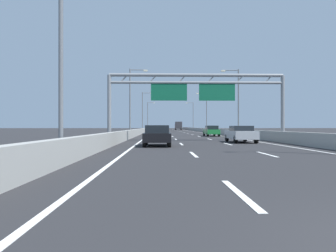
{
  "coord_description": "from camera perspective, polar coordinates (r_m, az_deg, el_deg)",
  "views": [
    {
      "loc": [
        -3.42,
        -2.96,
        1.38
      ],
      "look_at": [
        -1.33,
        83.55,
        1.44
      ],
      "focal_mm": 33.99,
      "sensor_mm": 36.0,
      "label": 1
    }
  ],
  "objects": [
    {
      "name": "lane_dash_right_5",
      "position": [
        51.75,
        4.41,
        -1.56
      ],
      "size": [
        0.16,
        3.0,
        0.01
      ],
      "primitive_type": "cube",
      "color": "white",
      "rests_on": "ground_plane"
    },
    {
      "name": "streetlamp_left_mid",
      "position": [
        45.27,
        -6.53,
        5.05
      ],
      "size": [
        2.58,
        0.28,
        9.5
      ],
      "color": "slate",
      "rests_on": "ground_plane"
    },
    {
      "name": "lane_dash_left_14",
      "position": [
        132.48,
        -0.68,
        -0.63
      ],
      "size": [
        0.16,
        3.0,
        0.01
      ],
      "primitive_type": "cube",
      "color": "white",
      "rests_on": "ground_plane"
    },
    {
      "name": "red_car",
      "position": [
        112.05,
        -1.48,
        -0.35
      ],
      "size": [
        1.79,
        4.44,
        1.5
      ],
      "color": "red",
      "rests_on": "ground_plane"
    },
    {
      "name": "lane_dash_left_12",
      "position": [
        114.48,
        -0.57,
        -0.73
      ],
      "size": [
        0.16,
        3.0,
        0.01
      ],
      "primitive_type": "cube",
      "color": "white",
      "rests_on": "ground_plane"
    },
    {
      "name": "lane_dash_right_17",
      "position": [
        159.55,
        0.49,
        -0.53
      ],
      "size": [
        0.16,
        3.0,
        0.01
      ],
      "primitive_type": "cube",
      "color": "white",
      "rests_on": "ground_plane"
    },
    {
      "name": "lane_dash_left_17",
      "position": [
        159.48,
        -0.8,
        -0.53
      ],
      "size": [
        0.16,
        3.0,
        0.01
      ],
      "primitive_type": "cube",
      "color": "white",
      "rests_on": "ground_plane"
    },
    {
      "name": "lane_dash_right_13",
      "position": [
        123.58,
        1.04,
        -0.67
      ],
      "size": [
        0.16,
        3.0,
        0.01
      ],
      "primitive_type": "cube",
      "color": "white",
      "rests_on": "ground_plane"
    },
    {
      "name": "lane_dash_right_4",
      "position": [
        42.81,
        5.62,
        -1.88
      ],
      "size": [
        0.16,
        3.0,
        0.01
      ],
      "primitive_type": "cube",
      "color": "white",
      "rests_on": "ground_plane"
    },
    {
      "name": "barrier_left",
      "position": [
        113.02,
        -3.15,
        -0.5
      ],
      "size": [
        0.45,
        220.0,
        0.95
      ],
      "color": "#9E9E99",
      "rests_on": "ground_plane"
    },
    {
      "name": "lane_dash_right_3",
      "position": [
        33.9,
        7.48,
        -2.37
      ],
      "size": [
        0.16,
        3.0,
        0.01
      ],
      "primitive_type": "cube",
      "color": "white",
      "rests_on": "ground_plane"
    },
    {
      "name": "streetlamp_right_far",
      "position": [
        76.93,
        6.76,
        2.95
      ],
      "size": [
        2.58,
        0.28,
        9.5
      ],
      "color": "slate",
      "rests_on": "ground_plane"
    },
    {
      "name": "lane_dash_left_7",
      "position": [
        69.5,
        -0.05,
        -1.17
      ],
      "size": [
        0.16,
        3.0,
        0.01
      ],
      "primitive_type": "cube",
      "color": "white",
      "rests_on": "ground_plane"
    },
    {
      "name": "streetlamp_left_distant",
      "position": [
        107.35,
        -3.55,
        2.11
      ],
      "size": [
        2.58,
        0.28,
        9.5
      ],
      "color": "slate",
      "rests_on": "ground_plane"
    },
    {
      "name": "barrier_right",
      "position": [
        113.44,
        3.84,
        -0.5
      ],
      "size": [
        0.45,
        220.0,
        0.95
      ],
      "color": "#9E9E99",
      "rests_on": "ground_plane"
    },
    {
      "name": "lane_dash_right_1",
      "position": [
        16.38,
        17.27,
        -4.86
      ],
      "size": [
        0.16,
        3.0,
        0.01
      ],
      "primitive_type": "cube",
      "color": "white",
      "rests_on": "ground_plane"
    },
    {
      "name": "lane_dash_left_11",
      "position": [
        105.48,
        -0.5,
        -0.78
      ],
      "size": [
        0.16,
        3.0,
        0.01
      ],
      "primitive_type": "cube",
      "color": "white",
      "rests_on": "ground_plane"
    },
    {
      "name": "lane_dash_right_10",
      "position": [
        96.61,
        1.71,
        -0.85
      ],
      "size": [
        0.16,
        3.0,
        0.01
      ],
      "primitive_type": "cube",
      "color": "white",
      "rests_on": "ground_plane"
    },
    {
      "name": "streetlamp_left_near",
      "position": [
        14.89,
        -17.76,
        15.6
      ],
      "size": [
        2.58,
        0.28,
        9.5
      ],
      "color": "slate",
      "rests_on": "ground_plane"
    },
    {
      "name": "lane_dash_left_8",
      "position": [
        78.49,
        -0.2,
        -1.04
      ],
      "size": [
        0.16,
        3.0,
        0.01
      ],
      "primitive_type": "cube",
      "color": "white",
      "rests_on": "ground_plane"
    },
    {
      "name": "lane_dash_right_6",
      "position": [
        60.7,
        3.55,
        -1.34
      ],
      "size": [
        0.16,
        3.0,
        0.01
      ],
      "primitive_type": "cube",
      "color": "white",
      "rests_on": "ground_plane"
    },
    {
      "name": "lane_dash_right_8",
      "position": [
        78.65,
        2.42,
        -1.04
      ],
      "size": [
        0.16,
        3.0,
        0.01
      ],
      "primitive_type": "cube",
      "color": "white",
      "rests_on": "ground_plane"
    },
    {
      "name": "lane_dash_left_4",
      "position": [
        42.52,
        0.8,
        -1.89
      ],
      "size": [
        0.16,
        3.0,
        0.01
      ],
      "primitive_type": "cube",
      "color": "white",
      "rests_on": "ground_plane"
    },
    {
      "name": "lane_dash_right_9",
      "position": [
        87.63,
        2.03,
        -0.94
      ],
      "size": [
        0.16,
        3.0,
        0.01
      ],
      "primitive_type": "cube",
      "color": "white",
      "rests_on": "ground_plane"
    },
    {
      "name": "streetlamp_right_distant",
      "position": [
        107.82,
        4.41,
        2.1
      ],
      "size": [
        2.58,
        0.28,
        9.5
      ],
      "color": "slate",
      "rests_on": "ground_plane"
    },
    {
      "name": "black_car",
      "position": [
        22.31,
        -1.96,
        -1.7
      ],
      "size": [
        1.86,
        4.11,
        1.45
      ],
      "color": "black",
      "rests_on": "ground_plane"
    },
    {
      "name": "box_truck",
      "position": [
        121.31,
        1.88,
        0.1
      ],
      "size": [
        2.35,
        7.97,
        3.09
      ],
      "color": "#B21E19",
      "rests_on": "ground_plane"
    },
    {
      "name": "lane_dash_right_2",
      "position": [
        25.05,
        10.66,
        -3.19
      ],
      "size": [
        0.16,
        3.0,
        0.01
      ],
      "primitive_type": "cube",
      "color": "white",
      "rests_on": "ground_plane"
    },
    {
      "name": "lane_dash_left_15",
      "position": [
        141.48,
        -0.73,
        -0.59
      ],
      "size": [
        0.16,
        3.0,
        0.01
      ],
      "primitive_type": "cube",
      "color": "white",
      "rests_on": "ground_plane"
    },
    {
      "name": "lane_dash_right_14",
      "position": [
        132.57,
        0.87,
        -0.63
      ],
      "size": [
        0.16,
        3.0,
        0.01
      ],
      "primitive_type": "cube",
      "color": "white",
      "rests_on": "ground_plane"
    },
    {
      "name": "blue_car",
      "position": [
        131.42,
        -1.56,
        -0.29
      ],
      "size": [
        1.87,
        4.25,
        1.55
      ],
      "color": "#2347AD",
      "rests_on": "ground_plane"
    },
    {
      "name": "ground_plane",
      "position": [
        103.03,
        0.52,
        -0.81
      ],
      "size": [
        260.0,
        260.0,
        0.0
      ],
      "primitive_type": "plane",
      "color": "#262628"
    },
    {
      "name": "edge_line_left",
      "position": [
        90.99,
        -2.54,
        -0.9
      ],
      "size": [
        0.16,
        176.0,
        0.01
      ],
      "primitive_type": "cube",
      "color": "white",
      "rests_on": "ground_plane"
    },
    {
      "name": "lane_dash_left_6",
      "position": [
        60.5,
        0.15,
        -1.34
      ],
      "size": [
        0.16,
        3.0,
        0.01
      ],
      "primitive_type": "cube",
      "color": "white",
      "rests_on": "ground_plane"
    },
    {
      "name": "lane_dash_left_1",
      "position": [
        15.61,
        4.6,
        -5.1
      ],
      "size": [
        0.16,
        3.0,
        0.01
      ],
      "primitive_type": "cube",
      "color": "white",
      "rests_on": "ground_plane"
    },
    {
      "name": "lane_dash_left_9",
      "position": [
        87.49,
        -0.32,
        -0.94
      ],
      "size": [
        0.16,
        3.0,
        0.01
      ],
      "primitive_type": "cube",
      "color": "white",
      "rests_on": "ground_plane"
    },
    {
      "name": "silver_car",
      "position": [
        27.75,
        12.91,
        -1.37
      ],
      "size": [
        1.87,
        4.44,
        1.42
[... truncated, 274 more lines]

